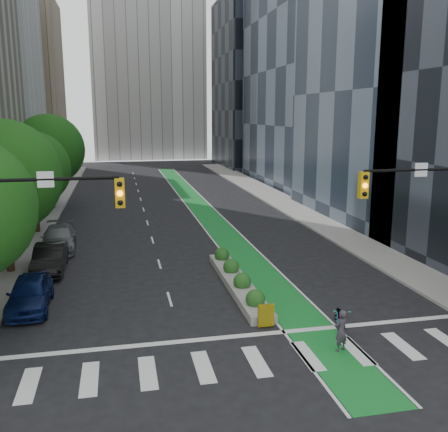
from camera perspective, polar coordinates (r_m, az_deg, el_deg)
name	(u,v)px	position (r m, az deg, el deg)	size (l,w,h in m)	color
ground	(250,349)	(20.15, 2.94, -14.95)	(160.00, 160.00, 0.00)	black
sidewalk_left	(33,224)	(43.90, -21.03, -0.90)	(3.60, 90.00, 0.15)	gray
sidewalk_right	(304,213)	(46.37, 9.09, 0.37)	(3.60, 90.00, 0.15)	gray
bike_lane_paint	(200,207)	(48.86, -2.72, 1.00)	(2.20, 70.00, 0.01)	#167B2B
building_tan_far	(12,87)	(84.87, -23.05, 13.43)	(14.00, 16.00, 26.00)	tan
building_glass_far	(321,16)	(68.54, 10.99, 21.51)	(14.00, 24.00, 42.00)	#19212D
building_dark_end	(261,84)	(89.04, 4.25, 14.82)	(14.00, 18.00, 28.00)	black
tree_mid	(3,177)	(30.25, -23.98, 4.09)	(6.40, 6.40, 8.78)	black
tree_midfar	(32,169)	(40.10, -21.05, 5.04)	(5.60, 5.60, 7.76)	black
tree_far	(49,150)	(49.90, -19.38, 7.17)	(6.60, 6.60, 9.00)	black
signal_left	(3,239)	(18.78, -23.91, -2.42)	(6.14, 0.51, 7.20)	black
median_planter	(237,280)	(26.58, 1.53, -7.34)	(1.20, 10.26, 1.10)	gray
bicycle	(340,318)	(22.06, 13.13, -11.27)	(0.72, 2.05, 1.08)	gray
cyclist	(341,331)	(20.15, 13.22, -12.64)	(0.61, 0.40, 1.67)	#37313B
parked_car_left_near	(30,293)	(25.25, -21.32, -8.22)	(1.84, 4.58, 1.56)	#0C1949
parked_car_left_mid	(50,258)	(30.64, -19.28, -4.60)	(1.68, 4.81, 1.58)	black
parked_car_left_far	(59,238)	(35.36, -18.37, -2.43)	(2.19, 5.40, 1.57)	#5A5D5F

